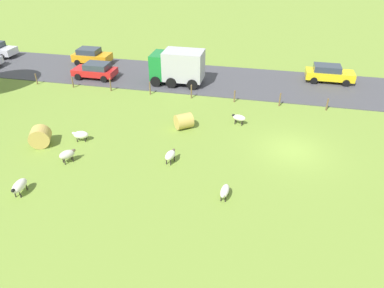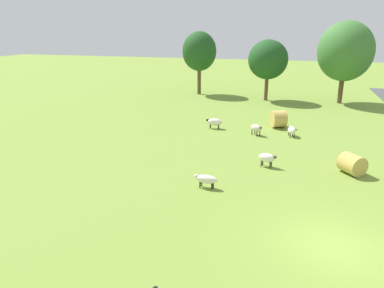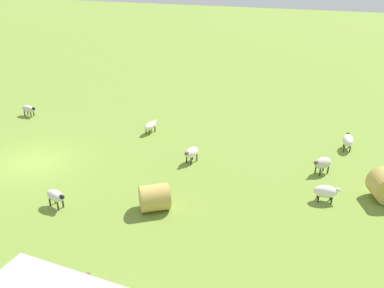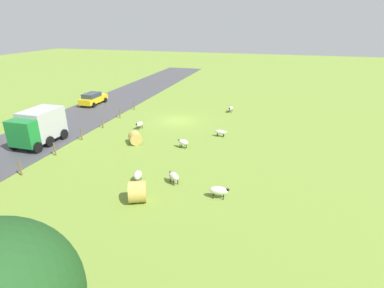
{
  "view_description": "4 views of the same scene",
  "coord_description": "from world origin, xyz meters",
  "px_view_note": "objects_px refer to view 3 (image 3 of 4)",
  "views": [
    {
      "loc": [
        -20.82,
        2.32,
        12.7
      ],
      "look_at": [
        -2.36,
        6.37,
        1.08
      ],
      "focal_mm": 32.94,
      "sensor_mm": 36.0,
      "label": 1
    },
    {
      "loc": [
        -1.87,
        -12.73,
        7.81
      ],
      "look_at": [
        -7.4,
        6.71,
        1.29
      ],
      "focal_mm": 34.19,
      "sensor_mm": 36.0,
      "label": 2
    },
    {
      "loc": [
        14.14,
        14.74,
        9.51
      ],
      "look_at": [
        -3.48,
        7.46,
        0.86
      ],
      "focal_mm": 37.73,
      "sensor_mm": 36.0,
      "label": 3
    },
    {
      "loc": [
        -10.94,
        31.75,
        10.68
      ],
      "look_at": [
        -4.33,
        8.91,
        1.03
      ],
      "focal_mm": 28.46,
      "sensor_mm": 36.0,
      "label": 4
    }
  ],
  "objects_px": {
    "sheep_4": "(348,140)",
    "sheep_5": "(323,163)",
    "sheep_3": "(326,191)",
    "sheep_1": "(56,196)",
    "hay_bale_1": "(155,198)",
    "sheep_6": "(192,153)",
    "sheep_2": "(29,109)",
    "sheep_0": "(151,126)"
  },
  "relations": [
    {
      "from": "sheep_1",
      "to": "sheep_6",
      "type": "distance_m",
      "value": 7.08
    },
    {
      "from": "sheep_1",
      "to": "sheep_4",
      "type": "relative_size",
      "value": 0.84
    },
    {
      "from": "sheep_3",
      "to": "sheep_5",
      "type": "bearing_deg",
      "value": -170.89
    },
    {
      "from": "sheep_0",
      "to": "sheep_6",
      "type": "height_order",
      "value": "sheep_6"
    },
    {
      "from": "sheep_2",
      "to": "sheep_0",
      "type": "bearing_deg",
      "value": 93.21
    },
    {
      "from": "sheep_2",
      "to": "sheep_5",
      "type": "relative_size",
      "value": 1.1
    },
    {
      "from": "sheep_1",
      "to": "sheep_6",
      "type": "bearing_deg",
      "value": 148.66
    },
    {
      "from": "sheep_1",
      "to": "sheep_5",
      "type": "bearing_deg",
      "value": 126.29
    },
    {
      "from": "sheep_2",
      "to": "sheep_6",
      "type": "bearing_deg",
      "value": 80.25
    },
    {
      "from": "hay_bale_1",
      "to": "sheep_1",
      "type": "bearing_deg",
      "value": -69.96
    },
    {
      "from": "sheep_1",
      "to": "sheep_6",
      "type": "xyz_separation_m",
      "value": [
        -6.05,
        3.68,
        0.02
      ]
    },
    {
      "from": "sheep_1",
      "to": "sheep_2",
      "type": "distance_m",
      "value": 12.25
    },
    {
      "from": "sheep_2",
      "to": "sheep_1",
      "type": "bearing_deg",
      "value": 47.73
    },
    {
      "from": "hay_bale_1",
      "to": "sheep_3",
      "type": "bearing_deg",
      "value": 117.29
    },
    {
      "from": "sheep_5",
      "to": "sheep_1",
      "type": "bearing_deg",
      "value": -53.71
    },
    {
      "from": "sheep_3",
      "to": "sheep_2",
      "type": "bearing_deg",
      "value": -99.99
    },
    {
      "from": "sheep_1",
      "to": "sheep_3",
      "type": "relative_size",
      "value": 0.96
    },
    {
      "from": "sheep_6",
      "to": "sheep_2",
      "type": "bearing_deg",
      "value": -99.75
    },
    {
      "from": "sheep_4",
      "to": "sheep_5",
      "type": "distance_m",
      "value": 3.57
    },
    {
      "from": "sheep_1",
      "to": "hay_bale_1",
      "type": "distance_m",
      "value": 4.18
    },
    {
      "from": "sheep_3",
      "to": "sheep_6",
      "type": "bearing_deg",
      "value": -100.42
    },
    {
      "from": "sheep_5",
      "to": "hay_bale_1",
      "type": "xyz_separation_m",
      "value": [
        5.94,
        -6.12,
        -0.0
      ]
    },
    {
      "from": "sheep_3",
      "to": "sheep_6",
      "type": "relative_size",
      "value": 1.05
    },
    {
      "from": "sheep_3",
      "to": "sheep_4",
      "type": "relative_size",
      "value": 0.88
    },
    {
      "from": "sheep_5",
      "to": "hay_bale_1",
      "type": "bearing_deg",
      "value": -45.83
    },
    {
      "from": "sheep_0",
      "to": "sheep_2",
      "type": "relative_size",
      "value": 1.05
    },
    {
      "from": "sheep_1",
      "to": "hay_bale_1",
      "type": "height_order",
      "value": "hay_bale_1"
    },
    {
      "from": "sheep_5",
      "to": "hay_bale_1",
      "type": "relative_size",
      "value": 0.91
    },
    {
      "from": "sheep_4",
      "to": "hay_bale_1",
      "type": "distance_m",
      "value": 11.76
    },
    {
      "from": "sheep_2",
      "to": "sheep_6",
      "type": "distance_m",
      "value": 12.93
    },
    {
      "from": "sheep_4",
      "to": "sheep_6",
      "type": "height_order",
      "value": "sheep_4"
    },
    {
      "from": "sheep_2",
      "to": "sheep_5",
      "type": "xyz_separation_m",
      "value": [
        0.86,
        19.11,
        0.07
      ]
    },
    {
      "from": "sheep_0",
      "to": "hay_bale_1",
      "type": "xyz_separation_m",
      "value": [
        7.31,
        4.04,
        0.09
      ]
    },
    {
      "from": "sheep_5",
      "to": "sheep_6",
      "type": "height_order",
      "value": "sheep_5"
    },
    {
      "from": "sheep_2",
      "to": "sheep_3",
      "type": "xyz_separation_m",
      "value": [
        3.44,
        19.52,
        -0.01
      ]
    },
    {
      "from": "sheep_2",
      "to": "hay_bale_1",
      "type": "bearing_deg",
      "value": 62.34
    },
    {
      "from": "sheep_0",
      "to": "sheep_3",
      "type": "relative_size",
      "value": 1.08
    },
    {
      "from": "sheep_4",
      "to": "sheep_5",
      "type": "bearing_deg",
      "value": -16.15
    },
    {
      "from": "sheep_0",
      "to": "sheep_6",
      "type": "distance_m",
      "value": 4.66
    },
    {
      "from": "sheep_6",
      "to": "sheep_3",
      "type": "bearing_deg",
      "value": 79.58
    },
    {
      "from": "sheep_1",
      "to": "hay_bale_1",
      "type": "bearing_deg",
      "value": 110.04
    },
    {
      "from": "sheep_5",
      "to": "sheep_3",
      "type": "bearing_deg",
      "value": 9.11
    }
  ]
}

